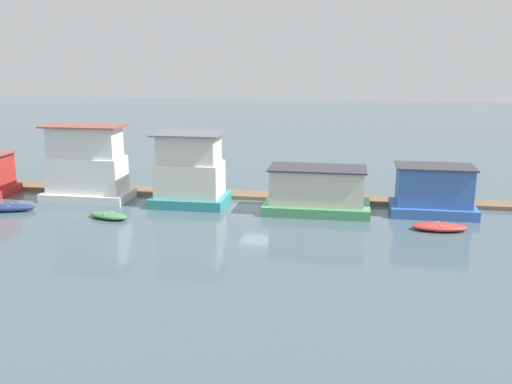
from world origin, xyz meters
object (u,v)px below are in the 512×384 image
object	(u,v)px
dinghy_red	(439,227)
houseboat_white	(86,167)
houseboat_teal	(190,172)
dinghy_green	(108,215)
houseboat_blue	(433,192)
dinghy_navy	(11,208)
houseboat_green	(317,191)

from	to	relation	value
dinghy_red	houseboat_white	bearing A→B (deg)	171.42
houseboat_teal	dinghy_green	size ratio (longest dim) A/B	1.70
houseboat_blue	dinghy_red	bearing A→B (deg)	-90.67
houseboat_white	dinghy_navy	world-z (taller)	houseboat_white
houseboat_blue	dinghy_navy	size ratio (longest dim) A/B	1.59
houseboat_blue	houseboat_teal	bearing A→B (deg)	-179.40
houseboat_green	dinghy_red	bearing A→B (deg)	-21.65
houseboat_white	houseboat_blue	bearing A→B (deg)	0.15
houseboat_green	dinghy_navy	size ratio (longest dim) A/B	2.04
houseboat_white	dinghy_navy	distance (m)	6.18
dinghy_red	houseboat_teal	bearing A→B (deg)	167.86
houseboat_white	houseboat_green	size ratio (longest dim) A/B	0.88
houseboat_white	dinghy_navy	bearing A→B (deg)	-133.50
houseboat_blue	dinghy_navy	world-z (taller)	houseboat_blue
houseboat_green	dinghy_navy	distance (m)	21.84
dinghy_navy	dinghy_red	bearing A→B (deg)	0.58
houseboat_green	dinghy_navy	world-z (taller)	houseboat_green
dinghy_navy	houseboat_white	bearing A→B (deg)	46.50
dinghy_green	dinghy_red	bearing A→B (deg)	2.34
houseboat_teal	dinghy_red	bearing A→B (deg)	-12.14
houseboat_green	dinghy_green	distance (m)	14.54
dinghy_green	houseboat_blue	bearing A→B (deg)	12.40
houseboat_blue	dinghy_red	size ratio (longest dim) A/B	1.66
houseboat_blue	dinghy_green	xyz separation A→B (m)	(-21.91, -4.82, -1.38)
houseboat_white	dinghy_red	size ratio (longest dim) A/B	1.87
dinghy_green	dinghy_red	world-z (taller)	dinghy_red
dinghy_red	houseboat_blue	bearing A→B (deg)	89.33
houseboat_teal	houseboat_green	size ratio (longest dim) A/B	0.74
houseboat_teal	dinghy_navy	world-z (taller)	houseboat_teal
houseboat_teal	dinghy_green	xyz separation A→B (m)	(-4.48, -4.64, -2.19)
houseboat_white	dinghy_green	xyz separation A→B (m)	(3.69, -4.75, -2.35)
dinghy_green	dinghy_navy	bearing A→B (deg)	175.55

